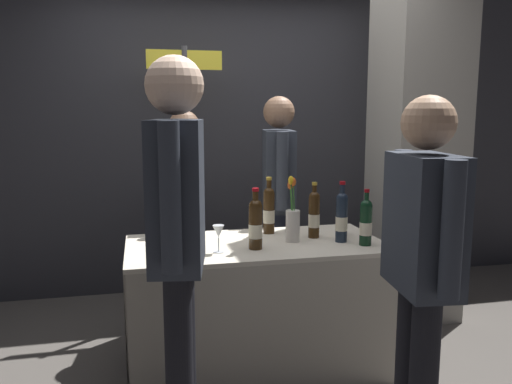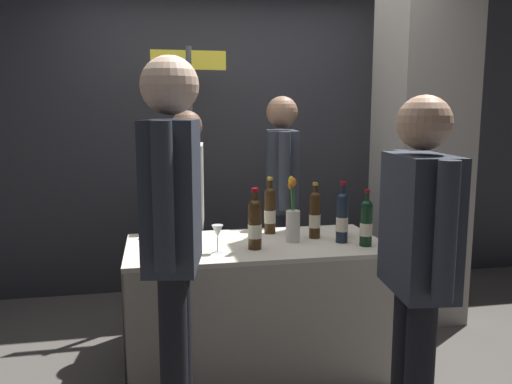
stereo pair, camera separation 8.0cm
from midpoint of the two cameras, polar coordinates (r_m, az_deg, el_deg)
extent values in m
plane|color=#514C47|center=(3.29, 0.74, -18.93)|extent=(12.00, 12.00, 0.00)
cube|color=#2D2D33|center=(4.48, -3.44, 5.99)|extent=(7.81, 0.12, 2.62)
cube|color=gray|center=(3.95, 18.68, 10.03)|extent=(0.56, 0.56, 3.29)
cube|color=beige|center=(3.01, 0.77, -5.89)|extent=(1.49, 0.73, 0.02)
cube|color=#ABA392|center=(2.81, 2.33, -15.47)|extent=(1.49, 0.01, 0.75)
cube|color=#ABA392|center=(3.46, -0.50, -10.65)|extent=(1.49, 0.01, 0.75)
cube|color=#ABA392|center=(3.07, -13.21, -13.47)|extent=(0.01, 0.73, 0.75)
cube|color=#ABA392|center=(3.35, 13.45, -11.57)|extent=(0.01, 0.73, 0.75)
cylinder|color=black|center=(2.99, 12.88, -3.70)|extent=(0.07, 0.07, 0.23)
sphere|color=black|center=(2.97, 12.96, -1.53)|extent=(0.07, 0.07, 0.07)
cylinder|color=black|center=(2.96, 12.98, -0.81)|extent=(0.03, 0.03, 0.08)
cylinder|color=maroon|center=(2.95, 13.02, 0.09)|extent=(0.03, 0.03, 0.02)
cylinder|color=beige|center=(2.99, 12.87, -4.05)|extent=(0.07, 0.07, 0.07)
cylinder|color=#192333|center=(3.04, 10.28, -3.14)|extent=(0.07, 0.07, 0.26)
sphere|color=#192333|center=(3.01, 10.35, -0.73)|extent=(0.07, 0.07, 0.07)
cylinder|color=#192333|center=(3.01, 10.37, 0.03)|extent=(0.03, 0.03, 0.08)
cylinder|color=maroon|center=(3.00, 10.40, 0.96)|extent=(0.03, 0.03, 0.02)
cylinder|color=beige|center=(3.04, 10.27, -3.52)|extent=(0.07, 0.07, 0.08)
cylinder|color=#38230F|center=(3.12, 7.28, -2.84)|extent=(0.07, 0.07, 0.25)
sphere|color=#38230F|center=(3.10, 7.32, -0.58)|extent=(0.07, 0.07, 0.07)
cylinder|color=#38230F|center=(3.09, 7.34, 0.08)|extent=(0.03, 0.03, 0.07)
cylinder|color=#B7932D|center=(3.08, 7.35, 0.90)|extent=(0.03, 0.03, 0.02)
cylinder|color=beige|center=(3.12, 7.27, -3.20)|extent=(0.07, 0.07, 0.08)
cylinder|color=#38230F|center=(3.21, 2.27, -2.37)|extent=(0.07, 0.07, 0.26)
sphere|color=#38230F|center=(3.19, 2.29, -0.12)|extent=(0.07, 0.07, 0.07)
cylinder|color=#38230F|center=(3.18, 2.29, 0.61)|extent=(0.03, 0.03, 0.08)
cylinder|color=#B7932D|center=(3.18, 2.30, 1.49)|extent=(0.03, 0.03, 0.02)
cylinder|color=beige|center=(3.22, 2.27, -2.73)|extent=(0.07, 0.07, 0.08)
cylinder|color=#192333|center=(3.12, -6.18, -3.20)|extent=(0.07, 0.07, 0.21)
sphere|color=#192333|center=(3.10, -6.21, -1.32)|extent=(0.07, 0.07, 0.07)
cylinder|color=#192333|center=(3.09, -6.22, -0.58)|extent=(0.03, 0.03, 0.08)
cylinder|color=#B7932D|center=(3.09, -6.24, 0.32)|extent=(0.03, 0.03, 0.02)
cylinder|color=beige|center=(3.12, -6.17, -3.50)|extent=(0.07, 0.07, 0.07)
cylinder|color=black|center=(2.68, -6.35, -4.86)|extent=(0.07, 0.07, 0.24)
sphere|color=black|center=(2.65, -6.39, -2.34)|extent=(0.07, 0.07, 0.07)
cylinder|color=black|center=(2.65, -6.41, -1.44)|extent=(0.03, 0.03, 0.08)
cylinder|color=#B7932D|center=(2.64, -6.42, -0.35)|extent=(0.03, 0.03, 0.02)
cylinder|color=beige|center=(2.68, -6.34, -5.26)|extent=(0.07, 0.07, 0.08)
cylinder|color=#38230F|center=(2.85, 0.68, -3.97)|extent=(0.08, 0.08, 0.24)
sphere|color=#38230F|center=(2.82, 0.69, -1.57)|extent=(0.07, 0.07, 0.07)
cylinder|color=#38230F|center=(2.82, 0.69, -0.75)|extent=(0.03, 0.03, 0.08)
cylinder|color=maroon|center=(2.81, 0.69, 0.26)|extent=(0.04, 0.04, 0.02)
cylinder|color=beige|center=(2.85, 0.68, -4.35)|extent=(0.08, 0.08, 0.08)
cylinder|color=silver|center=(2.82, -3.46, -6.62)|extent=(0.06, 0.06, 0.00)
cylinder|color=silver|center=(2.81, -3.46, -5.82)|extent=(0.01, 0.01, 0.08)
cone|color=silver|center=(2.79, -3.48, -4.37)|extent=(0.06, 0.06, 0.07)
cylinder|color=silver|center=(3.02, 4.88, -3.81)|extent=(0.08, 0.08, 0.19)
cylinder|color=#38722D|center=(3.01, 4.75, -1.49)|extent=(0.02, 0.01, 0.24)
ellipsoid|color=#E05B1E|center=(2.99, 4.62, 0.77)|extent=(0.03, 0.03, 0.05)
cylinder|color=#38722D|center=(3.00, 4.75, -1.49)|extent=(0.01, 0.01, 0.25)
ellipsoid|color=#E05B1E|center=(2.98, 4.72, 0.83)|extent=(0.03, 0.03, 0.05)
cylinder|color=#38722D|center=(2.99, 5.04, -1.38)|extent=(0.01, 0.02, 0.26)
ellipsoid|color=#E05B1E|center=(2.98, 4.97, 1.11)|extent=(0.03, 0.03, 0.05)
cylinder|color=#38722D|center=(2.99, 4.82, -1.29)|extent=(0.02, 0.01, 0.27)
ellipsoid|color=gold|center=(2.97, 4.70, 1.29)|extent=(0.03, 0.03, 0.05)
cube|color=silver|center=(3.21, 10.60, -3.57)|extent=(0.06, 0.11, 0.14)
cylinder|color=black|center=(3.78, -6.69, -8.86)|extent=(0.12, 0.12, 0.77)
cylinder|color=black|center=(3.62, -6.77, -9.67)|extent=(0.12, 0.12, 0.77)
cube|color=beige|center=(3.55, -6.92, 0.89)|extent=(0.25, 0.45, 0.55)
sphere|color=brown|center=(3.52, -7.04, 7.27)|extent=(0.21, 0.21, 0.21)
cylinder|color=beige|center=(3.81, -6.81, 1.76)|extent=(0.08, 0.08, 0.50)
cylinder|color=beige|center=(3.29, -7.07, 0.64)|extent=(0.08, 0.08, 0.50)
cylinder|color=#2D3347|center=(3.96, 3.27, -7.60)|extent=(0.12, 0.12, 0.82)
cylinder|color=#2D3347|center=(3.80, 3.48, -8.31)|extent=(0.12, 0.12, 0.82)
cube|color=#2D333D|center=(3.74, 3.47, 2.40)|extent=(0.28, 0.46, 0.58)
sphere|color=#8C664C|center=(3.72, 3.53, 8.85)|extent=(0.23, 0.23, 0.23)
cylinder|color=#2D333D|center=(4.00, 3.15, 3.15)|extent=(0.08, 0.08, 0.54)
cylinder|color=#2D333D|center=(3.48, 3.85, 2.29)|extent=(0.08, 0.08, 0.54)
cylinder|color=black|center=(2.51, 17.14, -18.43)|extent=(0.12, 0.12, 0.80)
cube|color=#2D333D|center=(2.21, 18.67, -3.37)|extent=(0.25, 0.41, 0.57)
sphere|color=tan|center=(2.17, 19.21, 7.28)|extent=(0.22, 0.22, 0.22)
cylinder|color=#2D333D|center=(1.99, 21.42, -4.16)|extent=(0.08, 0.08, 0.52)
cylinder|color=#2D333D|center=(2.43, 16.48, -1.67)|extent=(0.08, 0.08, 0.52)
cylinder|color=black|center=(2.35, -8.05, -18.99)|extent=(0.12, 0.12, 0.88)
cylinder|color=black|center=(2.49, -7.61, -17.32)|extent=(0.12, 0.12, 0.88)
cube|color=#2D333D|center=(2.18, -8.24, -0.25)|extent=(0.28, 0.43, 0.62)
sphere|color=beige|center=(2.16, -8.51, 11.65)|extent=(0.24, 0.24, 0.24)
cylinder|color=#2D333D|center=(1.94, -9.11, -0.67)|extent=(0.08, 0.08, 0.57)
cylinder|color=#2D333D|center=(2.42, -7.56, 1.25)|extent=(0.08, 0.08, 0.57)
cylinder|color=#47474C|center=(4.02, -6.67, 1.32)|extent=(0.04, 0.04, 2.02)
cube|color=yellow|center=(4.00, -6.91, 14.35)|extent=(0.56, 0.02, 0.14)
camera|label=1|loc=(0.04, -89.22, 0.12)|focal=36.03mm
camera|label=2|loc=(0.04, 90.78, -0.12)|focal=36.03mm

